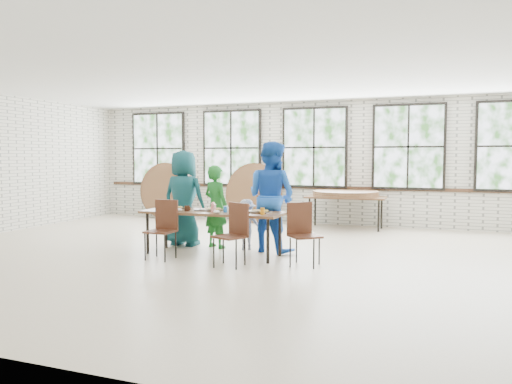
# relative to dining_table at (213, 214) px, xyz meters

# --- Properties ---
(room) EXTENTS (12.00, 12.00, 12.00)m
(room) POSITION_rel_dining_table_xyz_m (0.62, 4.44, 1.14)
(room) COLOR beige
(room) RESTS_ON ground
(dining_table) EXTENTS (2.40, 0.80, 0.74)m
(dining_table) POSITION_rel_dining_table_xyz_m (0.00, 0.00, 0.00)
(dining_table) COLOR brown
(dining_table) RESTS_ON ground
(chair_near_left) EXTENTS (0.43, 0.42, 0.95)m
(chair_near_left) POSITION_rel_dining_table_xyz_m (-0.63, -0.52, -0.13)
(chair_near_left) COLOR #4C2719
(chair_near_left) RESTS_ON ground
(chair_near_right) EXTENTS (0.55, 0.54, 0.95)m
(chair_near_right) POSITION_rel_dining_table_xyz_m (0.65, -0.62, -0.13)
(chair_near_right) COLOR #4C2719
(chair_near_right) RESTS_ON ground
(chair_spare) EXTENTS (0.58, 0.58, 0.95)m
(chair_spare) POSITION_rel_dining_table_xyz_m (1.60, -0.19, -0.13)
(chair_spare) COLOR #4C2719
(chair_spare) RESTS_ON ground
(adult_teal) EXTENTS (0.89, 0.60, 1.77)m
(adult_teal) POSITION_rel_dining_table_xyz_m (-0.90, 0.65, 0.19)
(adult_teal) COLOR #164754
(adult_teal) RESTS_ON ground
(adult_green) EXTENTS (0.64, 0.54, 1.50)m
(adult_green) POSITION_rel_dining_table_xyz_m (-0.25, 0.65, 0.06)
(adult_green) COLOR #1C6C24
(adult_green) RESTS_ON ground
(toddler) EXTENTS (0.66, 0.52, 0.90)m
(toddler) POSITION_rel_dining_table_xyz_m (0.35, 0.65, -0.24)
(toddler) COLOR #121C3B
(toddler) RESTS_ON ground
(adult_blue) EXTENTS (1.11, 0.98, 1.91)m
(adult_blue) POSITION_rel_dining_table_xyz_m (0.81, 0.65, 0.27)
(adult_blue) COLOR blue
(adult_blue) RESTS_ON ground
(storage_table) EXTENTS (1.82, 0.80, 0.74)m
(storage_table) POSITION_rel_dining_table_xyz_m (1.50, 3.90, -0.00)
(storage_table) COLOR brown
(storage_table) RESTS_ON ground
(tabletop_clutter) EXTENTS (2.05, 0.60, 0.11)m
(tabletop_clutter) POSITION_rel_dining_table_xyz_m (0.06, -0.03, 0.08)
(tabletop_clutter) COLOR black
(tabletop_clutter) RESTS_ON dining_table
(round_tops_stacked) EXTENTS (1.50, 1.50, 0.13)m
(round_tops_stacked) POSITION_rel_dining_table_xyz_m (1.50, 3.90, 0.12)
(round_tops_stacked) COLOR brown
(round_tops_stacked) RESTS_ON storage_table
(round_tops_leaning) EXTENTS (4.12, 0.38, 1.50)m
(round_tops_leaning) POSITION_rel_dining_table_xyz_m (-2.13, 4.16, 0.05)
(round_tops_leaning) COLOR brown
(round_tops_leaning) RESTS_ON ground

